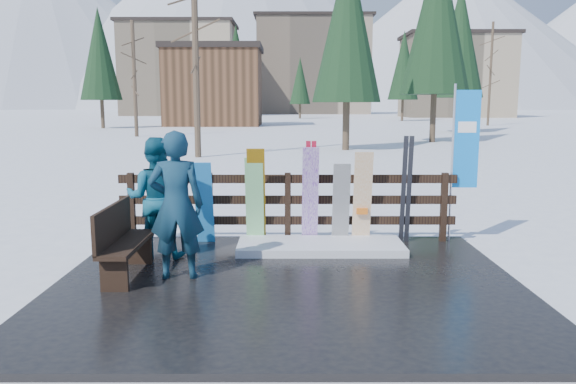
{
  "coord_description": "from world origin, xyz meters",
  "views": [
    {
      "loc": [
        -0.0,
        -6.98,
        2.36
      ],
      "look_at": [
        0.0,
        1.0,
        1.1
      ],
      "focal_mm": 35.0,
      "sensor_mm": 36.0,
      "label": 1
    }
  ],
  "objects_px": {
    "snowboard_1": "(255,201)",
    "rental_flag": "(463,145)",
    "person_front": "(176,205)",
    "bench": "(121,239)",
    "snowboard_2": "(257,196)",
    "snowboard_0": "(204,203)",
    "snowboard_5": "(362,198)",
    "snowboard_3": "(310,196)",
    "snowboard_4": "(341,204)",
    "person_back": "(156,198)"
  },
  "relations": [
    {
      "from": "bench",
      "to": "person_back",
      "type": "relative_size",
      "value": 0.83
    },
    {
      "from": "snowboard_3",
      "to": "person_front",
      "type": "distance_m",
      "value": 2.55
    },
    {
      "from": "snowboard_0",
      "to": "rental_flag",
      "type": "xyz_separation_m",
      "value": [
        4.25,
        0.27,
        0.92
      ]
    },
    {
      "from": "snowboard_4",
      "to": "person_back",
      "type": "height_order",
      "value": "person_back"
    },
    {
      "from": "person_front",
      "to": "snowboard_1",
      "type": "bearing_deg",
      "value": -122.17
    },
    {
      "from": "snowboard_5",
      "to": "person_back",
      "type": "bearing_deg",
      "value": -166.4
    },
    {
      "from": "person_front",
      "to": "snowboard_3",
      "type": "bearing_deg",
      "value": -140.58
    },
    {
      "from": "bench",
      "to": "snowboard_1",
      "type": "height_order",
      "value": "snowboard_1"
    },
    {
      "from": "snowboard_0",
      "to": "snowboard_1",
      "type": "relative_size",
      "value": 0.95
    },
    {
      "from": "person_back",
      "to": "snowboard_3",
      "type": "bearing_deg",
      "value": -162.89
    },
    {
      "from": "snowboard_2",
      "to": "snowboard_4",
      "type": "height_order",
      "value": "snowboard_2"
    },
    {
      "from": "snowboard_2",
      "to": "snowboard_3",
      "type": "relative_size",
      "value": 0.99
    },
    {
      "from": "bench",
      "to": "snowboard_4",
      "type": "height_order",
      "value": "snowboard_4"
    },
    {
      "from": "bench",
      "to": "snowboard_5",
      "type": "bearing_deg",
      "value": 27.19
    },
    {
      "from": "snowboard_2",
      "to": "person_back",
      "type": "bearing_deg",
      "value": -152.18
    },
    {
      "from": "snowboard_0",
      "to": "person_back",
      "type": "xyz_separation_m",
      "value": [
        -0.6,
        -0.77,
        0.22
      ]
    },
    {
      "from": "bench",
      "to": "snowboard_2",
      "type": "height_order",
      "value": "snowboard_2"
    },
    {
      "from": "snowboard_3",
      "to": "rental_flag",
      "type": "bearing_deg",
      "value": 6.11
    },
    {
      "from": "snowboard_5",
      "to": "snowboard_4",
      "type": "bearing_deg",
      "value": 180.0
    },
    {
      "from": "bench",
      "to": "snowboard_4",
      "type": "xyz_separation_m",
      "value": [
        3.06,
        1.75,
        0.15
      ]
    },
    {
      "from": "person_front",
      "to": "person_back",
      "type": "xyz_separation_m",
      "value": [
        -0.51,
        1.02,
        -0.07
      ]
    },
    {
      "from": "snowboard_3",
      "to": "snowboard_4",
      "type": "relative_size",
      "value": 1.21
    },
    {
      "from": "bench",
      "to": "snowboard_0",
      "type": "xyz_separation_m",
      "value": [
        0.84,
        1.75,
        0.17
      ]
    },
    {
      "from": "snowboard_1",
      "to": "rental_flag",
      "type": "distance_m",
      "value": 3.55
    },
    {
      "from": "snowboard_2",
      "to": "snowboard_5",
      "type": "height_order",
      "value": "snowboard_2"
    },
    {
      "from": "rental_flag",
      "to": "person_back",
      "type": "bearing_deg",
      "value": -167.93
    },
    {
      "from": "rental_flag",
      "to": "person_front",
      "type": "bearing_deg",
      "value": -154.65
    },
    {
      "from": "snowboard_1",
      "to": "rental_flag",
      "type": "xyz_separation_m",
      "value": [
        3.43,
        0.27,
        0.89
      ]
    },
    {
      "from": "snowboard_5",
      "to": "person_front",
      "type": "xyz_separation_m",
      "value": [
        -2.66,
        -1.79,
        0.21
      ]
    },
    {
      "from": "rental_flag",
      "to": "person_back",
      "type": "relative_size",
      "value": 1.45
    },
    {
      "from": "snowboard_5",
      "to": "person_front",
      "type": "bearing_deg",
      "value": -146.15
    },
    {
      "from": "person_back",
      "to": "rental_flag",
      "type": "bearing_deg",
      "value": -169.07
    },
    {
      "from": "snowboard_4",
      "to": "person_front",
      "type": "xyz_separation_m",
      "value": [
        -2.32,
        -1.79,
        0.3
      ]
    },
    {
      "from": "snowboard_3",
      "to": "snowboard_5",
      "type": "xyz_separation_m",
      "value": [
        0.85,
        0.0,
        -0.04
      ]
    },
    {
      "from": "person_back",
      "to": "person_front",
      "type": "bearing_deg",
      "value": 115.42
    },
    {
      "from": "snowboard_1",
      "to": "snowboard_2",
      "type": "distance_m",
      "value": 0.08
    },
    {
      "from": "snowboard_0",
      "to": "rental_flag",
      "type": "height_order",
      "value": "rental_flag"
    },
    {
      "from": "snowboard_4",
      "to": "snowboard_2",
      "type": "bearing_deg",
      "value": 180.0
    },
    {
      "from": "snowboard_2",
      "to": "snowboard_5",
      "type": "relative_size",
      "value": 1.05
    },
    {
      "from": "snowboard_0",
      "to": "snowboard_4",
      "type": "xyz_separation_m",
      "value": [
        2.22,
        -0.0,
        -0.01
      ]
    },
    {
      "from": "snowboard_4",
      "to": "snowboard_1",
      "type": "bearing_deg",
      "value": 180.0
    },
    {
      "from": "snowboard_2",
      "to": "snowboard_4",
      "type": "distance_m",
      "value": 1.38
    },
    {
      "from": "snowboard_0",
      "to": "snowboard_2",
      "type": "distance_m",
      "value": 0.86
    },
    {
      "from": "snowboard_2",
      "to": "person_back",
      "type": "xyz_separation_m",
      "value": [
        -1.45,
        -0.77,
        0.11
      ]
    },
    {
      "from": "snowboard_2",
      "to": "person_back",
      "type": "height_order",
      "value": "person_back"
    },
    {
      "from": "snowboard_1",
      "to": "person_back",
      "type": "xyz_separation_m",
      "value": [
        -1.42,
        -0.77,
        0.18
      ]
    },
    {
      "from": "snowboard_0",
      "to": "snowboard_4",
      "type": "bearing_deg",
      "value": -0.0
    },
    {
      "from": "bench",
      "to": "snowboard_0",
      "type": "bearing_deg",
      "value": 64.43
    },
    {
      "from": "snowboard_1",
      "to": "snowboard_0",
      "type": "bearing_deg",
      "value": 180.0
    },
    {
      "from": "bench",
      "to": "snowboard_1",
      "type": "relative_size",
      "value": 1.02
    }
  ]
}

